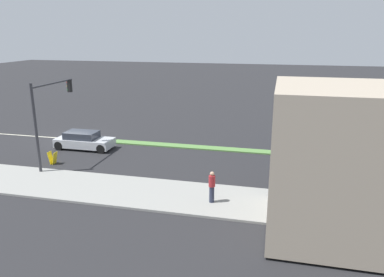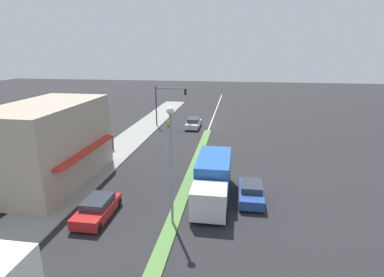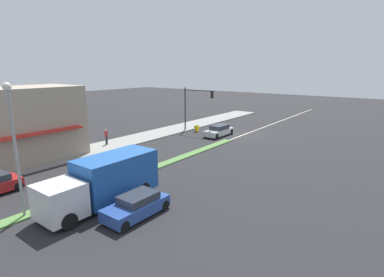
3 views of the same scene
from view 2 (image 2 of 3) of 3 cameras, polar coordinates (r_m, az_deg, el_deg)
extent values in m
plane|color=#232326|center=(27.35, 0.14, -6.13)|extent=(160.00, 160.00, 0.00)
cube|color=gray|center=(29.49, -17.65, -5.09)|extent=(4.00, 73.00, 0.12)
cube|color=#568442|center=(19.46, -3.91, -16.13)|extent=(0.90, 46.00, 0.10)
cube|color=beige|center=(44.39, 3.57, 2.79)|extent=(0.16, 60.00, 0.01)
cube|color=tan|center=(26.54, -25.46, -0.83)|extent=(5.70, 10.68, 6.46)
cube|color=red|center=(25.04, -19.24, -2.14)|extent=(0.70, 8.55, 0.20)
cylinder|color=#333338|center=(42.79, -6.84, 6.17)|extent=(0.18, 0.18, 5.60)
cylinder|color=#333338|center=(41.87, -3.94, 9.49)|extent=(4.50, 0.12, 0.12)
cube|color=black|center=(41.55, -1.27, 8.84)|extent=(0.28, 0.24, 0.84)
sphere|color=red|center=(41.65, -1.24, 9.23)|extent=(0.18, 0.18, 0.18)
sphere|color=gold|center=(41.68, -1.24, 8.87)|extent=(0.18, 0.18, 0.18)
sphere|color=green|center=(41.72, -1.24, 8.50)|extent=(0.18, 0.18, 0.18)
cylinder|color=gray|center=(18.07, -3.93, -6.11)|extent=(0.16, 0.16, 7.00)
sphere|color=silver|center=(17.00, -4.17, 5.32)|extent=(0.44, 0.44, 0.44)
cylinder|color=#282D42|center=(33.51, -14.90, -1.36)|extent=(0.26, 0.26, 0.88)
cylinder|color=maroon|center=(33.30, -14.99, -0.16)|extent=(0.34, 0.34, 0.58)
sphere|color=tan|center=(33.19, -15.05, 0.51)|extent=(0.22, 0.22, 0.22)
cube|color=yellow|center=(43.26, -4.40, 2.98)|extent=(0.45, 0.21, 0.84)
cube|color=yellow|center=(42.96, -4.49, 2.88)|extent=(0.45, 0.21, 0.84)
cube|color=silver|center=(19.64, 3.24, -11.83)|extent=(2.28, 2.20, 1.90)
cube|color=#1E519E|center=(22.95, 4.18, -6.52)|extent=(2.40, 5.10, 2.60)
cylinder|color=black|center=(19.79, 6.36, -14.24)|extent=(0.28, 0.90, 0.90)
cylinder|color=black|center=(19.96, -0.03, -13.85)|extent=(0.28, 0.90, 0.90)
cylinder|color=black|center=(24.50, 6.90, -7.92)|extent=(0.28, 0.90, 0.90)
cylinder|color=black|center=(24.63, 1.83, -7.66)|extent=(0.28, 0.90, 0.90)
cube|color=#284793|center=(22.50, 11.16, -10.30)|extent=(1.71, 3.86, 0.68)
cube|color=#2D333D|center=(22.43, 11.22, -8.81)|extent=(1.46, 2.13, 0.43)
cylinder|color=black|center=(21.29, 13.37, -12.71)|extent=(0.22, 0.60, 0.60)
cylinder|color=black|center=(21.20, 9.20, -12.59)|extent=(0.22, 0.60, 0.60)
cylinder|color=black|center=(24.02, 12.82, -9.14)|extent=(0.22, 0.60, 0.60)
cylinder|color=black|center=(23.94, 9.17, -9.02)|extent=(0.22, 0.60, 0.60)
cube|color=#AD1E1E|center=(20.95, -17.63, -12.93)|extent=(1.83, 3.95, 0.68)
cube|color=#2D333D|center=(20.84, -17.53, -11.32)|extent=(1.55, 2.17, 0.44)
cylinder|color=black|center=(19.52, -17.42, -15.96)|extent=(0.22, 0.60, 0.60)
cylinder|color=black|center=(20.23, -21.72, -15.18)|extent=(0.22, 0.60, 0.60)
cylinder|color=black|center=(21.99, -13.82, -11.74)|extent=(0.22, 0.60, 0.60)
cylinder|color=black|center=(22.62, -17.72, -11.23)|extent=(0.22, 0.60, 0.60)
cube|color=#B7BABF|center=(42.06, 0.27, 2.74)|extent=(1.77, 4.38, 0.63)
cube|color=#2D333D|center=(42.13, 0.32, 3.57)|extent=(1.51, 2.41, 0.52)
cylinder|color=black|center=(40.32, 1.02, 1.89)|extent=(0.22, 0.69, 0.69)
cylinder|color=black|center=(40.55, -1.18, 1.98)|extent=(0.22, 0.69, 0.69)
cylinder|color=black|center=(43.67, 1.63, 3.04)|extent=(0.22, 0.69, 0.69)
cylinder|color=black|center=(43.89, -0.41, 3.11)|extent=(0.22, 0.69, 0.69)
camera|label=1|loc=(40.28, -41.81, 9.76)|focal=35.00mm
camera|label=3|loc=(16.40, 61.27, -0.52)|focal=28.00mm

